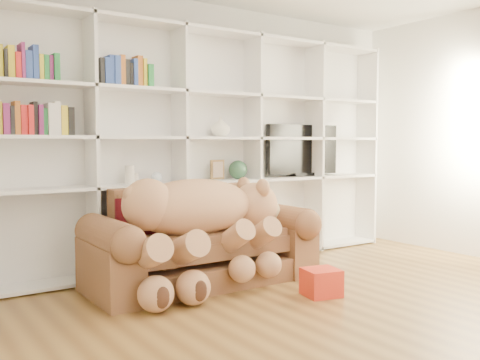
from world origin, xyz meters
TOP-DOWN VIEW (x-y plane):
  - floor at (0.00, 0.00)m, footprint 5.00×5.00m
  - wall_back at (0.00, 2.50)m, footprint 5.00×0.02m
  - bookshelf at (-0.24, 2.36)m, footprint 4.43×0.35m
  - sofa at (-0.54, 1.71)m, footprint 2.02×0.87m
  - teddy_bear at (-0.65, 1.54)m, footprint 1.65×0.87m
  - throw_pillow at (-1.10, 1.85)m, footprint 0.38×0.26m
  - gift_box at (0.07, 0.80)m, footprint 0.33×0.31m
  - tv at (1.19, 2.35)m, footprint 1.01×0.18m
  - picture_frame at (-0.00, 2.30)m, footprint 0.16×0.03m
  - green_vase at (0.26, 2.30)m, footprint 0.20×0.20m
  - figurine_tall at (-0.96, 2.30)m, footprint 0.11×0.11m
  - figurine_short at (-0.91, 2.30)m, footprint 0.06×0.06m
  - snow_globe at (-0.69, 2.30)m, footprint 0.10×0.10m
  - shelf_vase at (0.04, 2.30)m, footprint 0.23×0.23m

SIDE VIEW (x-z plane):
  - floor at x=0.00m, z-range 0.00..0.00m
  - gift_box at x=0.07m, z-range 0.00..0.22m
  - sofa at x=-0.54m, z-range -0.10..0.74m
  - throw_pillow at x=-1.10m, z-range 0.42..0.78m
  - teddy_bear at x=-0.65m, z-range 0.13..1.09m
  - figurine_short at x=-0.91m, z-range 0.86..0.97m
  - snow_globe at x=-0.69m, z-range 0.87..0.97m
  - figurine_tall at x=-0.96m, z-range 0.86..1.04m
  - green_vase at x=0.26m, z-range 0.86..1.06m
  - picture_frame at x=0.00m, z-range 0.87..1.07m
  - tv at x=1.19m, z-range 0.86..1.45m
  - bookshelf at x=-0.24m, z-range 0.11..2.51m
  - wall_back at x=0.00m, z-range 0.00..2.70m
  - shelf_vase at x=0.04m, z-range 1.31..1.52m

